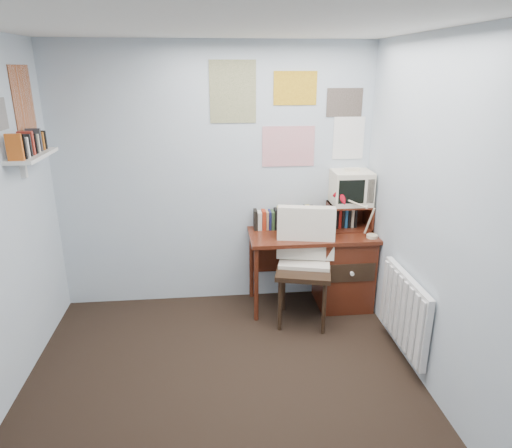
{
  "coord_description": "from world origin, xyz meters",
  "views": [
    {
      "loc": [
        -0.05,
        -2.53,
        2.26
      ],
      "look_at": [
        0.32,
        1.02,
        1.03
      ],
      "focal_mm": 32.0,
      "sensor_mm": 36.0,
      "label": 1
    }
  ],
  "objects_px": {
    "crt_tv": "(351,186)",
    "radiator": "(404,311)",
    "tv_riser": "(349,216)",
    "desk": "(338,266)",
    "desk_lamp": "(374,219)",
    "wall_shelf": "(32,156)",
    "desk_chair": "(304,271)"
  },
  "relations": [
    {
      "from": "desk_chair",
      "to": "tv_riser",
      "type": "height_order",
      "value": "desk_chair"
    },
    {
      "from": "desk",
      "to": "crt_tv",
      "type": "relative_size",
      "value": 3.26
    },
    {
      "from": "tv_riser",
      "to": "wall_shelf",
      "type": "distance_m",
      "value": 2.83
    },
    {
      "from": "crt_tv",
      "to": "wall_shelf",
      "type": "bearing_deg",
      "value": -168.57
    },
    {
      "from": "desk",
      "to": "desk_lamp",
      "type": "bearing_deg",
      "value": -33.17
    },
    {
      "from": "tv_riser",
      "to": "radiator",
      "type": "height_order",
      "value": "tv_riser"
    },
    {
      "from": "tv_riser",
      "to": "radiator",
      "type": "distance_m",
      "value": 1.15
    },
    {
      "from": "desk_chair",
      "to": "desk_lamp",
      "type": "relative_size",
      "value": 2.75
    },
    {
      "from": "desk",
      "to": "desk_chair",
      "type": "relative_size",
      "value": 1.16
    },
    {
      "from": "crt_tv",
      "to": "radiator",
      "type": "height_order",
      "value": "crt_tv"
    },
    {
      "from": "desk_lamp",
      "to": "wall_shelf",
      "type": "height_order",
      "value": "wall_shelf"
    },
    {
      "from": "desk_chair",
      "to": "wall_shelf",
      "type": "height_order",
      "value": "wall_shelf"
    },
    {
      "from": "tv_riser",
      "to": "wall_shelf",
      "type": "relative_size",
      "value": 0.65
    },
    {
      "from": "desk",
      "to": "wall_shelf",
      "type": "relative_size",
      "value": 1.94
    },
    {
      "from": "crt_tv",
      "to": "wall_shelf",
      "type": "xyz_separation_m",
      "value": [
        -2.69,
        -0.51,
        0.44
      ]
    },
    {
      "from": "desk",
      "to": "tv_riser",
      "type": "relative_size",
      "value": 3.0
    },
    {
      "from": "desk",
      "to": "wall_shelf",
      "type": "xyz_separation_m",
      "value": [
        -2.57,
        -0.38,
        1.21
      ]
    },
    {
      "from": "crt_tv",
      "to": "radiator",
      "type": "bearing_deg",
      "value": -80.34
    },
    {
      "from": "desk_chair",
      "to": "desk",
      "type": "bearing_deg",
      "value": 51.28
    },
    {
      "from": "tv_riser",
      "to": "desk",
      "type": "bearing_deg",
      "value": -137.04
    },
    {
      "from": "desk_chair",
      "to": "desk_lamp",
      "type": "bearing_deg",
      "value": 25.81
    },
    {
      "from": "radiator",
      "to": "wall_shelf",
      "type": "height_order",
      "value": "wall_shelf"
    },
    {
      "from": "radiator",
      "to": "desk_lamp",
      "type": "bearing_deg",
      "value": 92.19
    },
    {
      "from": "desk",
      "to": "desk_lamp",
      "type": "height_order",
      "value": "desk_lamp"
    },
    {
      "from": "desk",
      "to": "radiator",
      "type": "xyz_separation_m",
      "value": [
        0.29,
        -0.93,
        0.01
      ]
    },
    {
      "from": "desk_lamp",
      "to": "desk_chair",
      "type": "bearing_deg",
      "value": -159.49
    },
    {
      "from": "desk",
      "to": "tv_riser",
      "type": "distance_m",
      "value": 0.51
    },
    {
      "from": "desk",
      "to": "desk_lamp",
      "type": "xyz_separation_m",
      "value": [
        0.26,
        -0.17,
        0.54
      ]
    },
    {
      "from": "tv_riser",
      "to": "crt_tv",
      "type": "height_order",
      "value": "crt_tv"
    },
    {
      "from": "crt_tv",
      "to": "wall_shelf",
      "type": "distance_m",
      "value": 2.78
    },
    {
      "from": "desk_chair",
      "to": "radiator",
      "type": "height_order",
      "value": "desk_chair"
    },
    {
      "from": "wall_shelf",
      "to": "radiator",
      "type": "bearing_deg",
      "value": -10.89
    }
  ]
}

